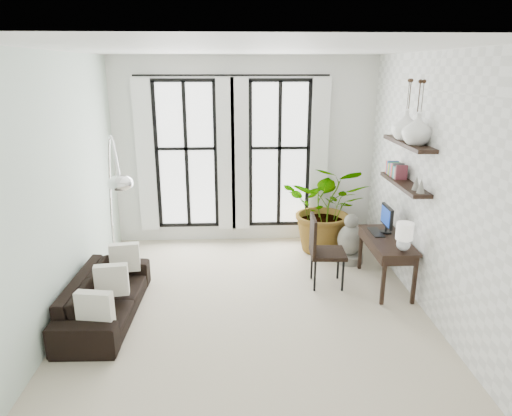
{
  "coord_description": "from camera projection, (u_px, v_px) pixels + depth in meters",
  "views": [
    {
      "loc": [
        -0.15,
        -5.31,
        3.01
      ],
      "look_at": [
        0.1,
        0.3,
        1.27
      ],
      "focal_mm": 32.0,
      "sensor_mm": 36.0,
      "label": 1
    }
  ],
  "objects": [
    {
      "name": "floor",
      "position": [
        249.0,
        307.0,
        5.96
      ],
      "size": [
        5.0,
        5.0,
        0.0
      ],
      "primitive_type": "plane",
      "color": "beige",
      "rests_on": "ground"
    },
    {
      "name": "ceiling",
      "position": [
        248.0,
        49.0,
        5.02
      ],
      "size": [
        5.0,
        5.0,
        0.0
      ],
      "primitive_type": "plane",
      "color": "white",
      "rests_on": "wall_back"
    },
    {
      "name": "wall_left",
      "position": [
        59.0,
        191.0,
        5.39
      ],
      "size": [
        0.0,
        5.0,
        5.0
      ],
      "primitive_type": "plane",
      "rotation": [
        1.57,
        0.0,
        1.57
      ],
      "color": "silver",
      "rests_on": "floor"
    },
    {
      "name": "wall_right",
      "position": [
        432.0,
        187.0,
        5.58
      ],
      "size": [
        0.0,
        5.0,
        5.0
      ],
      "primitive_type": "plane",
      "rotation": [
        1.57,
        0.0,
        -1.57
      ],
      "color": "white",
      "rests_on": "floor"
    },
    {
      "name": "wall_back",
      "position": [
        245.0,
        152.0,
        7.87
      ],
      "size": [
        4.5,
        0.0,
        4.5
      ],
      "primitive_type": "plane",
      "rotation": [
        1.57,
        0.0,
        0.0
      ],
      "color": "white",
      "rests_on": "floor"
    },
    {
      "name": "windows",
      "position": [
        233.0,
        155.0,
        7.81
      ],
      "size": [
        3.26,
        0.13,
        2.65
      ],
      "color": "white",
      "rests_on": "wall_back"
    },
    {
      "name": "wall_shelves",
      "position": [
        405.0,
        167.0,
        6.1
      ],
      "size": [
        0.25,
        1.3,
        0.6
      ],
      "color": "black",
      "rests_on": "wall_right"
    },
    {
      "name": "sofa",
      "position": [
        105.0,
        297.0,
        5.67
      ],
      "size": [
        0.78,
        1.9,
        0.55
      ],
      "primitive_type": "imported",
      "rotation": [
        0.0,
        0.0,
        1.55
      ],
      "color": "black",
      "rests_on": "floor"
    },
    {
      "name": "throw_pillows",
      "position": [
        112.0,
        280.0,
        5.6
      ],
      "size": [
        0.4,
        1.52,
        0.4
      ],
      "color": "silver",
      "rests_on": "sofa"
    },
    {
      "name": "plant",
      "position": [
        327.0,
        208.0,
        7.6
      ],
      "size": [
        1.68,
        1.56,
        1.53
      ],
      "primitive_type": "imported",
      "rotation": [
        0.0,
        0.0,
        -0.32
      ],
      "color": "#2D7228",
      "rests_on": "floor"
    },
    {
      "name": "desk",
      "position": [
        388.0,
        242.0,
        6.31
      ],
      "size": [
        0.51,
        1.21,
        1.11
      ],
      "color": "black",
      "rests_on": "floor"
    },
    {
      "name": "desk_chair",
      "position": [
        321.0,
        247.0,
        6.42
      ],
      "size": [
        0.51,
        0.51,
        1.03
      ],
      "rotation": [
        0.0,
        0.0,
        -0.05
      ],
      "color": "black",
      "rests_on": "floor"
    },
    {
      "name": "arc_lamp",
      "position": [
        113.0,
        175.0,
        5.71
      ],
      "size": [
        0.71,
        1.2,
        2.22
      ],
      "color": "silver",
      "rests_on": "floor"
    },
    {
      "name": "buddha",
      "position": [
        350.0,
        242.0,
        7.27
      ],
      "size": [
        0.44,
        0.44,
        0.8
      ],
      "color": "gray",
      "rests_on": "floor"
    },
    {
      "name": "vase_a",
      "position": [
        417.0,
        129.0,
        5.67
      ],
      "size": [
        0.37,
        0.37,
        0.38
      ],
      "primitive_type": "imported",
      "color": "white",
      "rests_on": "shelf_upper"
    },
    {
      "name": "vase_b",
      "position": [
        406.0,
        125.0,
        6.05
      ],
      "size": [
        0.37,
        0.37,
        0.38
      ],
      "primitive_type": "imported",
      "color": "white",
      "rests_on": "shelf_upper"
    }
  ]
}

